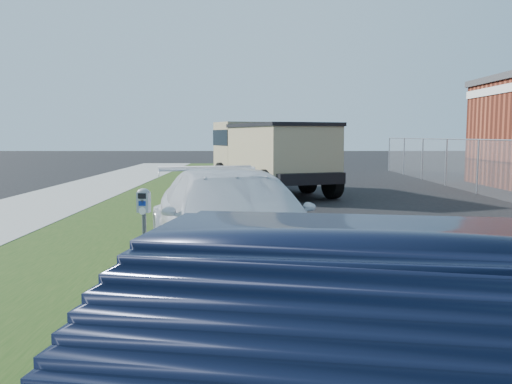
{
  "coord_description": "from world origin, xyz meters",
  "views": [
    {
      "loc": [
        -1.41,
        -7.96,
        1.94
      ],
      "look_at": [
        -1.4,
        1.0,
        1.0
      ],
      "focal_mm": 38.0,
      "sensor_mm": 36.0,
      "label": 1
    }
  ],
  "objects": [
    {
      "name": "streetside",
      "position": [
        -5.57,
        2.0,
        0.07
      ],
      "size": [
        6.12,
        50.0,
        0.15
      ],
      "color": "gray",
      "rests_on": "ground"
    },
    {
      "name": "dump_truck",
      "position": [
        -0.96,
        10.56,
        1.37
      ],
      "size": [
        4.35,
        6.58,
        2.43
      ],
      "rotation": [
        0.0,
        0.0,
        0.37
      ],
      "color": "black",
      "rests_on": "ground"
    },
    {
      "name": "white_wagon",
      "position": [
        -1.71,
        -0.52,
        0.72
      ],
      "size": [
        3.17,
        5.33,
        1.45
      ],
      "primitive_type": "imported",
      "rotation": [
        0.0,
        0.0,
        0.24
      ],
      "color": "white",
      "rests_on": "ground"
    },
    {
      "name": "parking_meter",
      "position": [
        -2.81,
        -1.24,
        0.96
      ],
      "size": [
        0.18,
        0.13,
        1.17
      ],
      "rotation": [
        0.0,
        0.0,
        -0.17
      ],
      "color": "#3F4247",
      "rests_on": "ground"
    },
    {
      "name": "ground",
      "position": [
        0.0,
        0.0,
        0.0
      ],
      "size": [
        120.0,
        120.0,
        0.0
      ],
      "primitive_type": "plane",
      "color": "black",
      "rests_on": "ground"
    }
  ]
}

